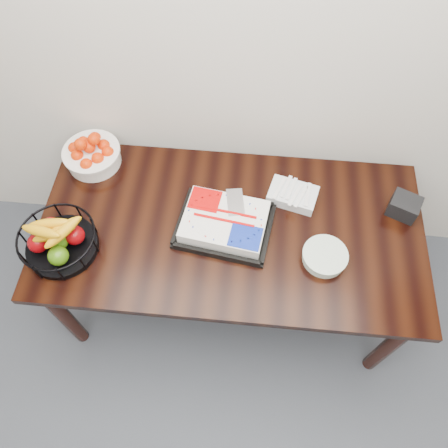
# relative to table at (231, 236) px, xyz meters

# --- Properties ---
(table) EXTENTS (1.80, 0.90, 0.75)m
(table) POSITION_rel_table_xyz_m (0.00, 0.00, 0.00)
(table) COLOR black
(table) RESTS_ON ground
(cake_tray) EXTENTS (0.47, 0.39, 0.09)m
(cake_tray) POSITION_rel_table_xyz_m (-0.03, -0.00, 0.13)
(cake_tray) COLOR black
(cake_tray) RESTS_ON table
(tangerine_bowl) EXTENTS (0.29, 0.29, 0.18)m
(tangerine_bowl) POSITION_rel_table_xyz_m (-0.73, 0.32, 0.16)
(tangerine_bowl) COLOR white
(tangerine_bowl) RESTS_ON table
(fruit_basket) EXTENTS (0.34, 0.34, 0.18)m
(fruit_basket) POSITION_rel_table_xyz_m (-0.75, -0.18, 0.16)
(fruit_basket) COLOR black
(fruit_basket) RESTS_ON table
(plate_stack) EXTENTS (0.20, 0.20, 0.05)m
(plate_stack) POSITION_rel_table_xyz_m (0.43, -0.13, 0.11)
(plate_stack) COLOR white
(plate_stack) RESTS_ON table
(fork_bag) EXTENTS (0.26, 0.20, 0.06)m
(fork_bag) POSITION_rel_table_xyz_m (0.28, 0.19, 0.12)
(fork_bag) COLOR silver
(fork_bag) RESTS_ON table
(napkin_box) EXTENTS (0.16, 0.16, 0.09)m
(napkin_box) POSITION_rel_table_xyz_m (0.80, 0.16, 0.13)
(napkin_box) COLOR black
(napkin_box) RESTS_ON table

